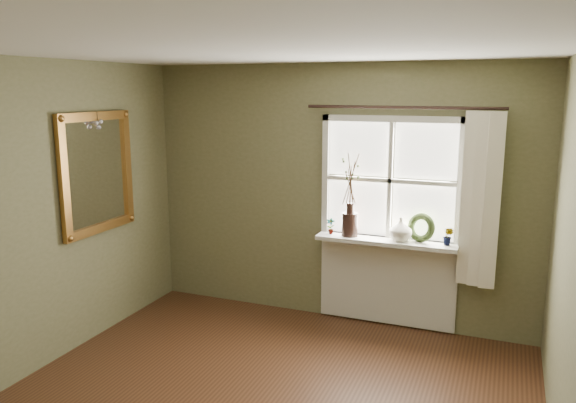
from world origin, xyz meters
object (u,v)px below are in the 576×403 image
(cream_vase, at_px, (401,229))
(gilt_mirror, at_px, (97,172))
(dark_jug, at_px, (350,224))
(wreath, at_px, (421,231))

(cream_vase, xyz_separation_m, gilt_mirror, (-2.65, -1.06, 0.55))
(dark_jug, bearing_deg, cream_vase, 0.00)
(dark_jug, distance_m, cream_vase, 0.50)
(dark_jug, xyz_separation_m, cream_vase, (0.50, 0.00, -0.00))
(cream_vase, relative_size, wreath, 0.80)
(cream_vase, distance_m, wreath, 0.19)
(cream_vase, distance_m, gilt_mirror, 2.91)
(dark_jug, relative_size, cream_vase, 1.03)
(dark_jug, bearing_deg, wreath, 3.33)
(wreath, bearing_deg, dark_jug, -154.96)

